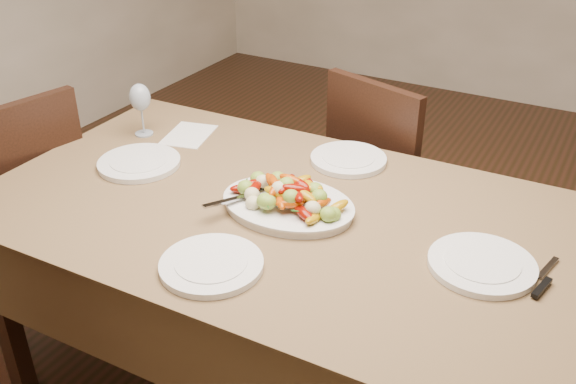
% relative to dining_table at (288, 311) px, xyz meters
% --- Properties ---
extents(floor, '(6.00, 6.00, 0.00)m').
position_rel_dining_table_xyz_m(floor, '(0.17, 0.24, -0.38)').
color(floor, '#361F10').
rests_on(floor, ground).
extents(dining_table, '(1.86, 1.08, 0.76)m').
position_rel_dining_table_xyz_m(dining_table, '(0.00, 0.00, 0.00)').
color(dining_table, brown).
rests_on(dining_table, ground).
extents(chair_far, '(0.53, 0.53, 0.95)m').
position_rel_dining_table_xyz_m(chair_far, '(0.05, 0.82, 0.10)').
color(chair_far, black).
rests_on(chair_far, ground).
extents(chair_left, '(0.50, 0.50, 0.95)m').
position_rel_dining_table_xyz_m(chair_left, '(-1.14, -0.08, 0.10)').
color(chair_left, black).
rests_on(chair_left, ground).
extents(serving_platter, '(0.40, 0.30, 0.02)m').
position_rel_dining_table_xyz_m(serving_platter, '(-0.00, 0.00, 0.39)').
color(serving_platter, white).
rests_on(serving_platter, dining_table).
extents(roasted_vegetables, '(0.32, 0.22, 0.09)m').
position_rel_dining_table_xyz_m(roasted_vegetables, '(-0.00, 0.00, 0.45)').
color(roasted_vegetables, '#6F0A02').
rests_on(roasted_vegetables, serving_platter).
extents(serving_spoon, '(0.28, 0.17, 0.03)m').
position_rel_dining_table_xyz_m(serving_spoon, '(-0.07, -0.04, 0.43)').
color(serving_spoon, '#9EA0A8').
rests_on(serving_spoon, serving_platter).
extents(plate_left, '(0.27, 0.27, 0.02)m').
position_rel_dining_table_xyz_m(plate_left, '(-0.57, 0.01, 0.39)').
color(plate_left, white).
rests_on(plate_left, dining_table).
extents(plate_right, '(0.27, 0.27, 0.02)m').
position_rel_dining_table_xyz_m(plate_right, '(0.57, -0.00, 0.39)').
color(plate_right, white).
rests_on(plate_right, dining_table).
extents(plate_far, '(0.25, 0.25, 0.02)m').
position_rel_dining_table_xyz_m(plate_far, '(0.02, 0.37, 0.39)').
color(plate_far, white).
rests_on(plate_far, dining_table).
extents(plate_near, '(0.27, 0.27, 0.02)m').
position_rel_dining_table_xyz_m(plate_near, '(-0.03, -0.34, 0.39)').
color(plate_near, white).
rests_on(plate_near, dining_table).
extents(wine_glass, '(0.08, 0.08, 0.20)m').
position_rel_dining_table_xyz_m(wine_glass, '(-0.72, 0.21, 0.48)').
color(wine_glass, '#8C99A5').
rests_on(wine_glass, dining_table).
extents(menu_card, '(0.20, 0.24, 0.00)m').
position_rel_dining_table_xyz_m(menu_card, '(-0.57, 0.29, 0.38)').
color(menu_card, silver).
rests_on(menu_card, dining_table).
extents(table_knife, '(0.06, 0.20, 0.01)m').
position_rel_dining_table_xyz_m(table_knife, '(0.72, 0.01, 0.38)').
color(table_knife, '#9EA0A8').
rests_on(table_knife, dining_table).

